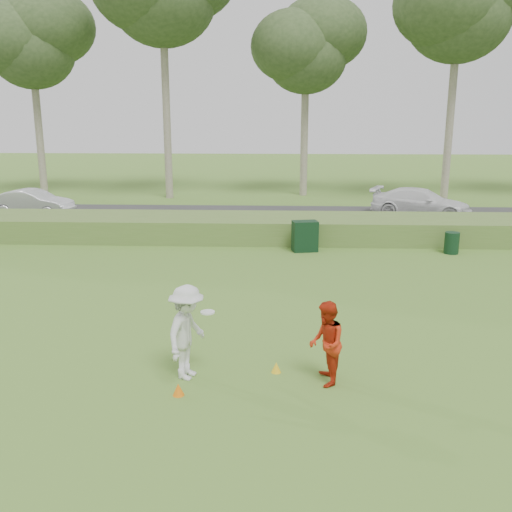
{
  "coord_description": "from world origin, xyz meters",
  "views": [
    {
      "loc": [
        0.64,
        -10.54,
        4.99
      ],
      "look_at": [
        0.0,
        4.0,
        1.3
      ],
      "focal_mm": 40.0,
      "sensor_mm": 36.0,
      "label": 1
    }
  ],
  "objects_px": {
    "player_white": "(187,332)",
    "car_mid": "(33,203)",
    "cone_yellow": "(276,367)",
    "player_red": "(326,344)",
    "utility_cabinet": "(305,236)",
    "trash_bin": "(452,243)",
    "car_right": "(421,203)",
    "cone_orange": "(178,389)"
  },
  "relations": [
    {
      "from": "player_white",
      "to": "car_right",
      "type": "height_order",
      "value": "player_white"
    },
    {
      "from": "cone_orange",
      "to": "trash_bin",
      "type": "height_order",
      "value": "trash_bin"
    },
    {
      "from": "utility_cabinet",
      "to": "car_mid",
      "type": "bearing_deg",
      "value": 141.55
    },
    {
      "from": "player_red",
      "to": "utility_cabinet",
      "type": "bearing_deg",
      "value": 177.67
    },
    {
      "from": "utility_cabinet",
      "to": "car_mid",
      "type": "height_order",
      "value": "car_mid"
    },
    {
      "from": "car_mid",
      "to": "car_right",
      "type": "xyz_separation_m",
      "value": [
        18.75,
        0.65,
        0.04
      ]
    },
    {
      "from": "utility_cabinet",
      "to": "trash_bin",
      "type": "bearing_deg",
      "value": -13.51
    },
    {
      "from": "cone_orange",
      "to": "car_right",
      "type": "bearing_deg",
      "value": 64.82
    },
    {
      "from": "player_white",
      "to": "trash_bin",
      "type": "height_order",
      "value": "player_white"
    },
    {
      "from": "player_white",
      "to": "car_mid",
      "type": "bearing_deg",
      "value": 49.01
    },
    {
      "from": "utility_cabinet",
      "to": "player_red",
      "type": "bearing_deg",
      "value": -102.26
    },
    {
      "from": "player_red",
      "to": "cone_yellow",
      "type": "relative_size",
      "value": 7.49
    },
    {
      "from": "trash_bin",
      "to": "car_right",
      "type": "bearing_deg",
      "value": 85.65
    },
    {
      "from": "utility_cabinet",
      "to": "trash_bin",
      "type": "height_order",
      "value": "utility_cabinet"
    },
    {
      "from": "cone_yellow",
      "to": "trash_bin",
      "type": "height_order",
      "value": "trash_bin"
    },
    {
      "from": "utility_cabinet",
      "to": "trash_bin",
      "type": "relative_size",
      "value": 1.44
    },
    {
      "from": "player_white",
      "to": "car_right",
      "type": "xyz_separation_m",
      "value": [
        8.48,
        17.45,
        -0.19
      ]
    },
    {
      "from": "cone_yellow",
      "to": "trash_bin",
      "type": "xyz_separation_m",
      "value": [
        6.24,
        10.02,
        0.28
      ]
    },
    {
      "from": "player_white",
      "to": "car_right",
      "type": "distance_m",
      "value": 19.4
    },
    {
      "from": "player_white",
      "to": "car_mid",
      "type": "height_order",
      "value": "player_white"
    },
    {
      "from": "player_red",
      "to": "car_mid",
      "type": "relative_size",
      "value": 0.41
    },
    {
      "from": "cone_yellow",
      "to": "car_mid",
      "type": "distance_m",
      "value": 20.4
    },
    {
      "from": "car_mid",
      "to": "car_right",
      "type": "distance_m",
      "value": 18.76
    },
    {
      "from": "trash_bin",
      "to": "car_right",
      "type": "xyz_separation_m",
      "value": [
        0.54,
        7.14,
        0.35
      ]
    },
    {
      "from": "cone_orange",
      "to": "cone_yellow",
      "type": "distance_m",
      "value": 2.03
    },
    {
      "from": "player_red",
      "to": "car_right",
      "type": "bearing_deg",
      "value": 159.34
    },
    {
      "from": "player_red",
      "to": "cone_orange",
      "type": "relative_size",
      "value": 6.95
    },
    {
      "from": "trash_bin",
      "to": "car_right",
      "type": "relative_size",
      "value": 0.17
    },
    {
      "from": "utility_cabinet",
      "to": "car_mid",
      "type": "relative_size",
      "value": 0.29
    },
    {
      "from": "player_white",
      "to": "trash_bin",
      "type": "relative_size",
      "value": 2.37
    },
    {
      "from": "car_mid",
      "to": "player_white",
      "type": "bearing_deg",
      "value": -140.03
    },
    {
      "from": "utility_cabinet",
      "to": "car_right",
      "type": "height_order",
      "value": "car_right"
    },
    {
      "from": "player_red",
      "to": "trash_bin",
      "type": "height_order",
      "value": "player_red"
    },
    {
      "from": "player_red",
      "to": "utility_cabinet",
      "type": "height_order",
      "value": "player_red"
    },
    {
      "from": "cone_yellow",
      "to": "utility_cabinet",
      "type": "relative_size",
      "value": 0.19
    },
    {
      "from": "player_red",
      "to": "utility_cabinet",
      "type": "xyz_separation_m",
      "value": [
        0.02,
        10.56,
        -0.24
      ]
    },
    {
      "from": "player_red",
      "to": "cone_orange",
      "type": "height_order",
      "value": "player_red"
    },
    {
      "from": "player_white",
      "to": "cone_yellow",
      "type": "bearing_deg",
      "value": -63.07
    },
    {
      "from": "utility_cabinet",
      "to": "player_white",
      "type": "bearing_deg",
      "value": -116.4
    },
    {
      "from": "cone_orange",
      "to": "car_right",
      "type": "relative_size",
      "value": 0.05
    },
    {
      "from": "trash_bin",
      "to": "player_white",
      "type": "bearing_deg",
      "value": -127.63
    },
    {
      "from": "player_white",
      "to": "cone_orange",
      "type": "relative_size",
      "value": 8.0
    }
  ]
}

